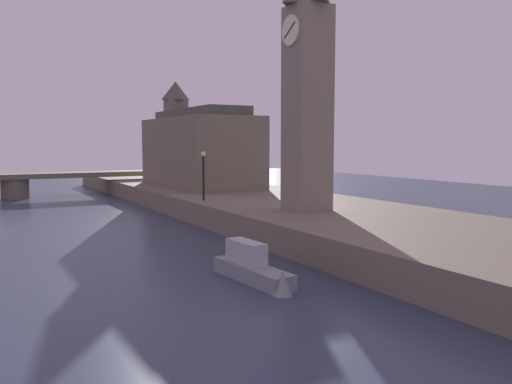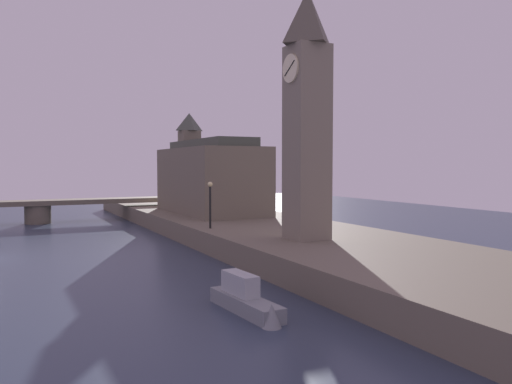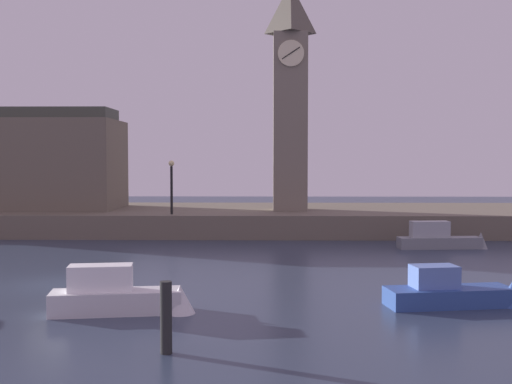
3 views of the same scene
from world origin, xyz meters
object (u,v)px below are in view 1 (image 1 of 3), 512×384
Objects in this scene: streetlamp at (203,169)px; clock_tower at (307,76)px; boat_cruiser_grey at (256,270)px; parliament_hall at (198,148)px.

clock_tower is at bearing 24.54° from streetlamp.
streetlamp reaches higher than boat_cruiser_grey.
clock_tower is at bearing 136.20° from boat_cruiser_grey.
streetlamp is at bearing -155.46° from clock_tower.
parliament_hall is (-19.51, 1.10, -4.47)m from clock_tower.
boat_cruiser_grey is at bearing -43.80° from clock_tower.
clock_tower is at bearing -3.22° from parliament_hall.
parliament_hall is at bearing 161.93° from boat_cruiser_grey.
clock_tower is 1.06× the size of parliament_hall.
streetlamp is 16.82m from boat_cruiser_grey.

